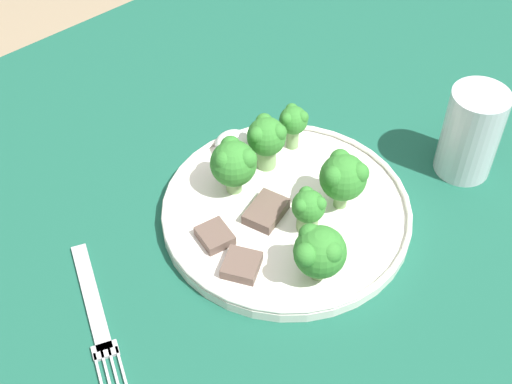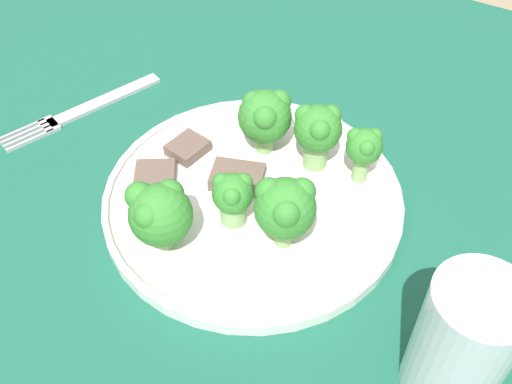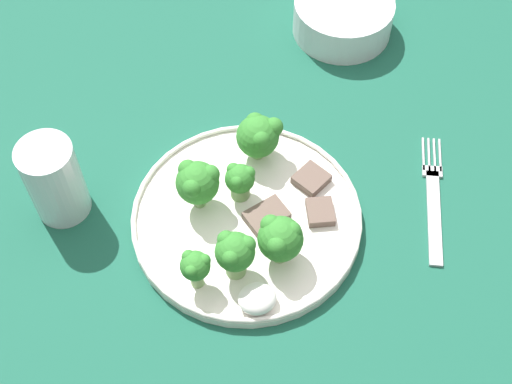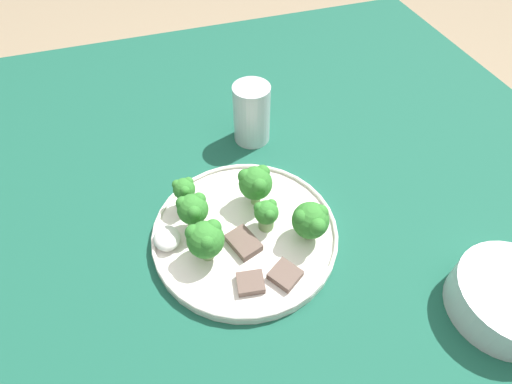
% 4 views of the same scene
% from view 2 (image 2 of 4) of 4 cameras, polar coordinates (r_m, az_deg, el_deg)
% --- Properties ---
extents(table, '(1.33, 1.08, 0.72)m').
position_cam_2_polar(table, '(0.57, -7.55, -10.81)').
color(table, '#195642').
rests_on(table, ground_plane).
extents(dinner_plate, '(0.26, 0.26, 0.02)m').
position_cam_2_polar(dinner_plate, '(0.53, -0.29, -0.63)').
color(dinner_plate, white).
rests_on(dinner_plate, table).
extents(fork, '(0.08, 0.17, 0.00)m').
position_cam_2_polar(fork, '(0.66, -15.96, 7.59)').
color(fork, '#B2B2B7').
rests_on(fork, table).
extents(drinking_glass, '(0.06, 0.06, 0.11)m').
position_cam_2_polar(drinking_glass, '(0.42, 18.91, -13.85)').
color(drinking_glass, silver).
rests_on(drinking_glass, table).
extents(broccoli_floret_near_rim_left, '(0.05, 0.05, 0.07)m').
position_cam_2_polar(broccoli_floret_near_rim_left, '(0.46, 2.79, -1.45)').
color(broccoli_floret_near_rim_left, '#7FA866').
rests_on(broccoli_floret_near_rim_left, dinner_plate).
extents(broccoli_floret_center_left, '(0.05, 0.05, 0.06)m').
position_cam_2_polar(broccoli_floret_center_left, '(0.55, 0.84, 7.29)').
color(broccoli_floret_center_left, '#7FA866').
rests_on(broccoli_floret_center_left, dinner_plate).
extents(broccoli_floret_back_left, '(0.04, 0.03, 0.05)m').
position_cam_2_polar(broccoli_floret_back_left, '(0.49, -2.24, -0.32)').
color(broccoli_floret_back_left, '#7FA866').
rests_on(broccoli_floret_back_left, dinner_plate).
extents(broccoli_floret_front_left, '(0.03, 0.03, 0.06)m').
position_cam_2_polar(broccoli_floret_front_left, '(0.52, 10.26, 4.17)').
color(broccoli_floret_front_left, '#7FA866').
rests_on(broccoli_floret_front_left, dinner_plate).
extents(broccoli_floret_center_back, '(0.04, 0.04, 0.06)m').
position_cam_2_polar(broccoli_floret_center_back, '(0.53, 5.89, 5.90)').
color(broccoli_floret_center_back, '#7FA866').
rests_on(broccoli_floret_center_back, dinner_plate).
extents(broccoli_floret_mid_cluster, '(0.05, 0.05, 0.06)m').
position_cam_2_polar(broccoli_floret_mid_cluster, '(0.47, -9.40, -1.79)').
color(broccoli_floret_mid_cluster, '#7FA866').
rests_on(broccoli_floret_mid_cluster, dinner_plate).
extents(meat_slice_front_slice, '(0.05, 0.05, 0.01)m').
position_cam_2_polar(meat_slice_front_slice, '(0.54, -9.59, 1.48)').
color(meat_slice_front_slice, brown).
rests_on(meat_slice_front_slice, dinner_plate).
extents(meat_slice_middle_slice, '(0.05, 0.05, 0.01)m').
position_cam_2_polar(meat_slice_middle_slice, '(0.54, -1.79, 1.45)').
color(meat_slice_middle_slice, brown).
rests_on(meat_slice_middle_slice, dinner_plate).
extents(meat_slice_rear_slice, '(0.03, 0.04, 0.01)m').
position_cam_2_polar(meat_slice_rear_slice, '(0.57, -6.52, 4.20)').
color(meat_slice_rear_slice, brown).
rests_on(meat_slice_rear_slice, dinner_plate).
extents(sauce_dollop, '(0.04, 0.04, 0.02)m').
position_cam_2_polar(sauce_dollop, '(0.58, 6.41, 6.43)').
color(sauce_dollop, white).
rests_on(sauce_dollop, dinner_plate).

